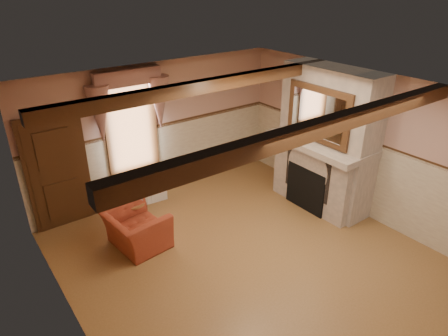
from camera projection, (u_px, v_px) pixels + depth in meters
floor at (250, 259)px, 6.68m from camera, size 5.50×6.00×0.01m
ceiling at (256, 96)px, 5.46m from camera, size 5.50×6.00×0.01m
wall_back at (158, 130)px, 8.23m from camera, size 5.50×0.02×2.80m
wall_left at (70, 254)px, 4.59m from camera, size 0.02×6.00×2.80m
wall_right at (363, 145)px, 7.54m from camera, size 0.02×6.00×2.80m
wainscot at (251, 222)px, 6.35m from camera, size 5.50×6.00×1.50m
chair_rail at (253, 180)px, 6.02m from camera, size 5.50×6.00×0.08m
firebox at (308, 188)px, 7.99m from camera, size 0.20×0.95×0.90m
armchair at (136, 229)px, 6.89m from camera, size 0.99×1.11×0.66m
side_table at (133, 214)px, 7.43m from camera, size 0.65×0.65×0.55m
book_stack at (133, 196)px, 7.28m from camera, size 0.28×0.34×0.20m
radiator at (149, 189)px, 8.25m from camera, size 0.71×0.24×0.60m
bowl at (325, 139)px, 7.60m from camera, size 0.38×0.38×0.09m
mantel_clock at (299, 127)px, 8.09m from camera, size 0.14×0.24×0.20m
oil_lamp at (303, 126)px, 7.99m from camera, size 0.11×0.11×0.28m
candle_red at (351, 148)px, 7.16m from camera, size 0.06×0.06×0.16m
jar_yellow at (343, 145)px, 7.30m from camera, size 0.06×0.06×0.12m
fireplace at (327, 139)px, 7.80m from camera, size 0.85×2.00×2.80m
mantel at (321, 143)px, 7.72m from camera, size 1.05×2.05×0.12m
overmantel_mirror at (318, 115)px, 7.36m from camera, size 0.06×1.44×1.04m
door at (58, 174)px, 7.21m from camera, size 1.10×0.10×2.10m
window at (131, 125)px, 7.78m from camera, size 1.06×0.08×2.02m
window_drapes at (130, 96)px, 7.45m from camera, size 1.30×0.14×1.40m
ceiling_beam_front at (323, 127)px, 4.63m from camera, size 5.50×0.18×0.20m
ceiling_beam_back at (206, 86)px, 6.37m from camera, size 5.50×0.18×0.20m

